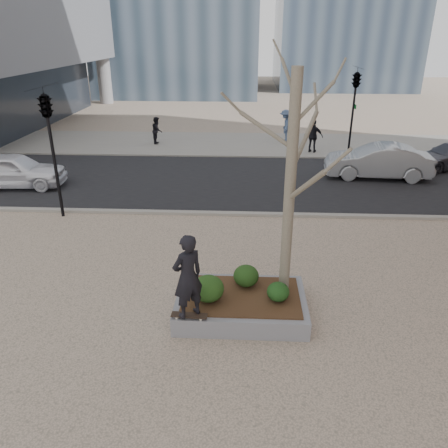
# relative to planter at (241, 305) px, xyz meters

# --- Properties ---
(ground) EXTENTS (120.00, 120.00, 0.00)m
(ground) POSITION_rel_planter_xyz_m (-1.00, 0.00, -0.23)
(ground) COLOR tan
(ground) RESTS_ON ground
(street) EXTENTS (60.00, 8.00, 0.02)m
(street) POSITION_rel_planter_xyz_m (-1.00, 10.00, -0.21)
(street) COLOR black
(street) RESTS_ON ground
(far_sidewalk) EXTENTS (60.00, 6.00, 0.02)m
(far_sidewalk) POSITION_rel_planter_xyz_m (-1.00, 17.00, -0.21)
(far_sidewalk) COLOR gray
(far_sidewalk) RESTS_ON ground
(planter) EXTENTS (3.00, 2.00, 0.45)m
(planter) POSITION_rel_planter_xyz_m (0.00, 0.00, 0.00)
(planter) COLOR gray
(planter) RESTS_ON ground
(planter_mulch) EXTENTS (2.70, 1.70, 0.04)m
(planter_mulch) POSITION_rel_planter_xyz_m (0.00, 0.00, 0.25)
(planter_mulch) COLOR #382314
(planter_mulch) RESTS_ON planter
(sycamore_tree) EXTENTS (2.80, 2.80, 6.60)m
(sycamore_tree) POSITION_rel_planter_xyz_m (1.00, 0.30, 3.56)
(sycamore_tree) COLOR gray
(sycamore_tree) RESTS_ON planter_mulch
(shrub_left) EXTENTS (0.71, 0.71, 0.60)m
(shrub_left) POSITION_rel_planter_xyz_m (-0.74, -0.24, 0.57)
(shrub_left) COLOR #1A3B12
(shrub_left) RESTS_ON planter_mulch
(shrub_middle) EXTENTS (0.61, 0.61, 0.52)m
(shrub_middle) POSITION_rel_planter_xyz_m (0.11, 0.44, 0.52)
(shrub_middle) COLOR #163711
(shrub_middle) RESTS_ON planter_mulch
(shrub_right) EXTENTS (0.51, 0.51, 0.43)m
(shrub_right) POSITION_rel_planter_xyz_m (0.84, -0.16, 0.48)
(shrub_right) COLOR #123B15
(shrub_right) RESTS_ON planter_mulch
(skateboard) EXTENTS (0.79, 0.25, 0.08)m
(skateboard) POSITION_rel_planter_xyz_m (-1.10, -0.88, 0.26)
(skateboard) COLOR black
(skateboard) RESTS_ON planter
(skateboarder) EXTENTS (0.82, 0.78, 1.89)m
(skateboarder) POSITION_rel_planter_xyz_m (-1.10, -0.88, 1.24)
(skateboarder) COLOR black
(skateboarder) RESTS_ON skateboard
(police_car) EXTENTS (4.34, 1.97, 1.44)m
(police_car) POSITION_rel_planter_xyz_m (-9.75, 8.65, 0.52)
(police_car) COLOR white
(police_car) RESTS_ON street
(car_silver) EXTENTS (4.71, 1.97, 1.51)m
(car_silver) POSITION_rel_planter_xyz_m (5.96, 10.73, 0.55)
(car_silver) COLOR #9A9DA1
(car_silver) RESTS_ON street
(pedestrian_a) EXTENTS (0.63, 0.79, 1.55)m
(pedestrian_a) POSITION_rel_planter_xyz_m (-5.19, 16.77, 0.57)
(pedestrian_a) COLOR black
(pedestrian_a) RESTS_ON far_sidewalk
(pedestrian_b) EXTENTS (0.77, 1.25, 1.87)m
(pedestrian_b) POSITION_rel_planter_xyz_m (2.35, 17.72, 0.74)
(pedestrian_b) COLOR #435678
(pedestrian_b) RESTS_ON far_sidewalk
(pedestrian_c) EXTENTS (1.12, 0.78, 1.76)m
(pedestrian_c) POSITION_rel_planter_xyz_m (3.67, 15.17, 0.68)
(pedestrian_c) COLOR black
(pedestrian_c) RESTS_ON far_sidewalk
(traffic_light_near) EXTENTS (0.60, 2.48, 4.50)m
(traffic_light_near) POSITION_rel_planter_xyz_m (-6.50, 5.60, 2.02)
(traffic_light_near) COLOR black
(traffic_light_near) RESTS_ON ground
(traffic_light_far) EXTENTS (0.60, 2.48, 4.50)m
(traffic_light_far) POSITION_rel_planter_xyz_m (5.50, 14.60, 2.02)
(traffic_light_far) COLOR black
(traffic_light_far) RESTS_ON ground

